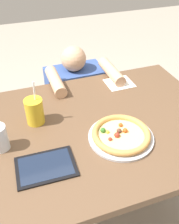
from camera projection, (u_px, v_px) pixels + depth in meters
name	position (u px, v px, depth m)	size (l,w,h in m)	color
ground_plane	(101.00, 207.00, 1.71)	(8.00, 8.00, 0.00)	#9E9384
dining_table	(105.00, 139.00, 1.32)	(1.16, 0.91, 0.75)	brown
pizza_near	(121.00, 135.00, 1.16)	(0.30, 0.30, 0.04)	#B7B7BC
drink_cup_colored	(35.00, 111.00, 1.22)	(0.09, 0.09, 0.23)	gold
paper_napkin	(119.00, 83.00, 1.55)	(0.16, 0.14, 0.00)	white
tablet	(46.00, 167.00, 1.03)	(0.25, 0.18, 0.01)	black
diner_seated	(76.00, 108.00, 1.96)	(0.43, 0.53, 0.88)	#333847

